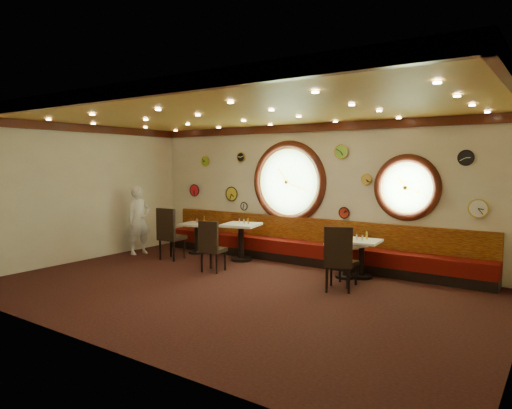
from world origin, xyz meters
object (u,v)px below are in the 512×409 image
at_px(table_d, 361,254).
at_px(condiment_c_salt, 344,241).
at_px(condiment_a_pepper, 197,221).
at_px(waiter, 139,220).
at_px(table_c, 346,256).
at_px(chair_c, 342,255).
at_px(condiment_d_salt, 357,237).
at_px(condiment_d_pepper, 362,238).
at_px(chair_b, 211,243).
at_px(table_a, 197,234).
at_px(chair_d, 338,254).
at_px(condiment_b_salt, 239,221).
at_px(condiment_a_bottle, 205,220).
at_px(condiment_c_bottle, 350,241).
at_px(condiment_b_bottle, 248,221).
at_px(table_b, 241,237).
at_px(chair_a, 169,230).
at_px(condiment_b_pepper, 244,221).
at_px(condiment_a_salt, 197,221).
at_px(condiment_d_bottle, 367,235).
at_px(condiment_c_pepper, 346,242).

bearing_deg(table_d, condiment_c_salt, -163.80).
xyz_separation_m(condiment_a_pepper, waiter, (-1.14, -0.90, 0.04)).
height_order(table_c, condiment_a_pepper, condiment_a_pepper).
bearing_deg(waiter, condiment_c_salt, -70.33).
distance_m(chair_c, condiment_d_salt, 0.86).
bearing_deg(condiment_d_pepper, chair_b, -154.84).
distance_m(table_a, chair_b, 2.14).
relative_size(table_a, chair_d, 1.11).
bearing_deg(condiment_d_salt, condiment_c_salt, -157.05).
xyz_separation_m(condiment_b_salt, condiment_c_salt, (2.74, -0.15, -0.20)).
height_order(table_d, waiter, waiter).
xyz_separation_m(condiment_c_salt, waiter, (-5.23, -0.77, 0.13)).
distance_m(table_c, condiment_a_bottle, 4.05).
xyz_separation_m(chair_d, condiment_c_bottle, (-0.22, 1.04, 0.08)).
height_order(table_c, condiment_b_bottle, condiment_b_bottle).
bearing_deg(condiment_d_pepper, condiment_b_bottle, 178.79).
height_order(table_b, waiter, waiter).
height_order(chair_a, condiment_b_pepper, chair_a).
bearing_deg(table_a, condiment_a_salt, 121.31).
relative_size(condiment_a_pepper, condiment_c_bottle, 0.73).
relative_size(condiment_c_salt, condiment_a_pepper, 0.92).
relative_size(condiment_a_salt, condiment_d_bottle, 0.62).
height_order(condiment_d_bottle, waiter, waiter).
relative_size(condiment_a_pepper, waiter, 0.06).
distance_m(condiment_d_salt, condiment_d_pepper, 0.14).
bearing_deg(chair_a, condiment_a_pepper, 85.46).
relative_size(condiment_b_pepper, condiment_a_bottle, 0.68).
distance_m(chair_a, condiment_c_pepper, 4.24).
distance_m(chair_a, condiment_b_pepper, 1.80).
height_order(condiment_a_salt, condiment_b_salt, condiment_b_salt).
bearing_deg(condiment_a_pepper, chair_b, -40.08).
xyz_separation_m(chair_c, condiment_b_pepper, (-2.83, 0.80, 0.35)).
xyz_separation_m(condiment_c_pepper, condiment_b_bottle, (-2.58, 0.26, 0.20)).
bearing_deg(condiment_a_bottle, condiment_c_pepper, -5.48).
bearing_deg(condiment_a_bottle, table_b, -8.62).
xyz_separation_m(chair_c, condiment_d_salt, (-0.04, 0.83, 0.24)).
bearing_deg(condiment_c_pepper, condiment_d_pepper, 38.76).
relative_size(condiment_d_pepper, waiter, 0.06).
bearing_deg(chair_b, table_b, 88.72).
distance_m(chair_a, waiter, 1.18).
bearing_deg(waiter, condiment_a_salt, -36.78).
xyz_separation_m(condiment_c_salt, condiment_a_bottle, (-3.92, 0.25, 0.12)).
height_order(chair_d, condiment_d_bottle, chair_d).
distance_m(condiment_a_salt, condiment_c_pepper, 4.27).
bearing_deg(condiment_b_pepper, condiment_d_bottle, 3.16).
distance_m(chair_a, chair_b, 1.66).
bearing_deg(condiment_a_salt, table_a, -58.69).
height_order(chair_a, condiment_b_bottle, chair_a).
xyz_separation_m(chair_c, condiment_a_salt, (-4.42, 0.94, 0.24)).
bearing_deg(table_d, chair_d, -88.46).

